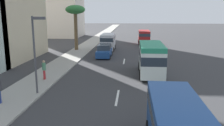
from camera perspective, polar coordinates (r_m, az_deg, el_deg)
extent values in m
plane|color=#38383A|center=(36.23, 3.35, 2.67)|extent=(198.00, 198.00, 0.00)
cube|color=#9E9B93|center=(37.10, -7.68, 2.92)|extent=(162.00, 3.23, 0.15)
cube|color=silver|center=(16.96, 1.30, -8.28)|extent=(3.20, 0.16, 0.01)
cube|color=silver|center=(29.22, 2.93, 0.41)|extent=(3.20, 0.16, 0.01)
cube|color=silver|center=(23.02, 9.42, 0.63)|extent=(6.08, 2.15, 2.34)
cube|color=#268C66|center=(22.79, 9.54, 4.06)|extent=(6.08, 2.15, 0.45)
cube|color=#28333D|center=(22.94, 9.46, 1.72)|extent=(6.10, 2.15, 0.78)
cylinder|color=black|center=(24.89, 6.70, -0.74)|extent=(0.84, 0.26, 0.84)
cylinder|color=black|center=(25.04, 11.37, -0.82)|extent=(0.84, 0.26, 0.84)
cylinder|color=black|center=(21.47, 6.95, -2.82)|extent=(0.84, 0.26, 0.84)
cylinder|color=black|center=(21.64, 12.37, -2.89)|extent=(0.84, 0.26, 0.84)
cube|color=#1E478C|center=(10.53, 14.86, -14.06)|extent=(4.96, 1.99, 2.28)
cube|color=#2D3842|center=(10.32, 15.01, -11.56)|extent=(4.97, 2.00, 0.55)
cube|color=#A51E1E|center=(46.04, 7.74, 6.31)|extent=(5.10, 2.05, 2.34)
cube|color=#2D3842|center=(45.99, 7.76, 6.95)|extent=(5.11, 2.05, 0.56)
cylinder|color=black|center=(47.64, 6.45, 5.31)|extent=(0.72, 0.24, 0.72)
cylinder|color=black|center=(47.73, 8.80, 5.26)|extent=(0.72, 0.24, 0.72)
cylinder|color=black|center=(44.60, 6.54, 4.85)|extent=(0.72, 0.24, 0.72)
cylinder|color=black|center=(44.69, 9.05, 4.80)|extent=(0.72, 0.24, 0.72)
cube|color=silver|center=(37.78, -0.94, 5.21)|extent=(5.13, 1.98, 2.38)
cube|color=#2D3842|center=(37.72, -0.94, 6.00)|extent=(5.14, 1.99, 0.57)
cylinder|color=black|center=(36.31, 0.29, 3.29)|extent=(0.72, 0.24, 0.72)
cylinder|color=black|center=(36.51, -2.66, 3.33)|extent=(0.72, 0.24, 0.72)
cylinder|color=black|center=(39.35, 0.66, 3.97)|extent=(0.72, 0.24, 0.72)
cylinder|color=black|center=(39.54, -2.07, 4.00)|extent=(0.72, 0.24, 0.72)
cube|color=#1E478C|center=(31.84, -1.86, 2.47)|extent=(4.33, 1.80, 0.84)
cube|color=#38424C|center=(31.93, -1.83, 3.89)|extent=(2.38, 1.66, 0.69)
cylinder|color=black|center=(30.48, -0.62, 1.52)|extent=(0.64, 0.22, 0.64)
cylinder|color=black|center=(30.69, -3.70, 1.56)|extent=(0.64, 0.22, 0.64)
cylinder|color=black|center=(33.11, -0.16, 2.36)|extent=(0.64, 0.22, 0.64)
cylinder|color=black|center=(33.30, -3.00, 2.40)|extent=(0.64, 0.22, 0.64)
cylinder|color=red|center=(21.54, -16.08, -2.77)|extent=(0.14, 0.14, 0.82)
cylinder|color=red|center=(21.68, -15.93, -2.66)|extent=(0.14, 0.14, 0.82)
cube|color=#4C8C66|center=(21.44, -16.12, -0.81)|extent=(0.38, 0.38, 0.65)
sphere|color=tan|center=(21.35, -16.19, 0.34)|extent=(0.22, 0.22, 0.22)
cylinder|color=navy|center=(17.05, -25.41, -7.32)|extent=(0.14, 0.14, 0.86)
cylinder|color=brown|center=(37.67, -8.70, 7.56)|extent=(0.54, 0.54, 5.76)
ellipsoid|color=#2D7238|center=(37.56, -8.87, 12.64)|extent=(3.04, 3.04, 1.37)
cylinder|color=#4C4C51|center=(17.58, -18.15, 1.69)|extent=(0.14, 0.14, 5.53)
cube|color=#4C4C51|center=(17.16, -17.33, 10.31)|extent=(0.24, 0.90, 0.20)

